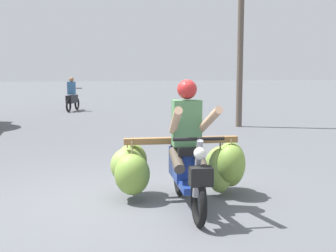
# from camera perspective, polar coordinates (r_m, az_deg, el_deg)

# --- Properties ---
(ground_plane) EXTENTS (120.00, 120.00, 0.00)m
(ground_plane) POSITION_cam_1_polar(r_m,az_deg,el_deg) (5.70, -6.33, -9.98)
(ground_plane) COLOR #56595E
(motorbike_main_loaded) EXTENTS (1.88, 1.87, 1.58)m
(motorbike_main_loaded) POSITION_cam_1_polar(r_m,az_deg,el_deg) (5.72, 2.32, -4.82)
(motorbike_main_loaded) COLOR black
(motorbike_main_loaded) RESTS_ON ground
(motorbike_distant_ahead_left) EXTENTS (0.72, 1.55, 1.40)m
(motorbike_distant_ahead_left) POSITION_cam_1_polar(r_m,az_deg,el_deg) (18.34, -12.42, 3.68)
(motorbike_distant_ahead_left) COLOR black
(motorbike_distant_ahead_left) RESTS_ON ground
(utility_pole) EXTENTS (0.18, 0.18, 5.06)m
(utility_pole) POSITION_cam_1_polar(r_m,az_deg,el_deg) (13.17, 9.44, 10.91)
(utility_pole) COLOR brown
(utility_pole) RESTS_ON ground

